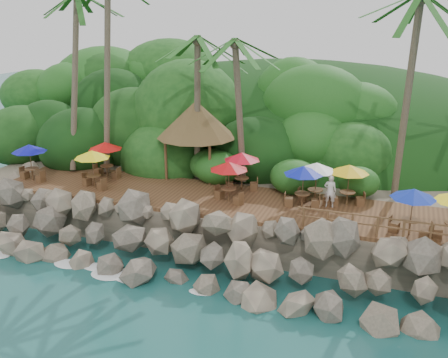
% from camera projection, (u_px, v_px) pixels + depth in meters
% --- Properties ---
extents(ground, '(140.00, 140.00, 0.00)m').
position_uv_depth(ground, '(178.00, 291.00, 22.51)').
color(ground, '#19514F').
rests_on(ground, ground).
extents(land_base, '(32.00, 25.20, 2.10)m').
position_uv_depth(land_base, '(271.00, 169.00, 36.48)').
color(land_base, gray).
rests_on(land_base, ground).
extents(jungle_hill, '(44.80, 28.00, 15.40)m').
position_uv_depth(jungle_hill, '(293.00, 157.00, 43.51)').
color(jungle_hill, '#143811').
rests_on(jungle_hill, ground).
extents(seawall, '(29.00, 4.00, 2.30)m').
position_uv_depth(seawall, '(195.00, 249.00, 23.94)').
color(seawall, gray).
rests_on(seawall, ground).
extents(terrace, '(26.00, 5.00, 0.20)m').
position_uv_depth(terrace, '(224.00, 200.00, 27.18)').
color(terrace, brown).
rests_on(terrace, land_base).
extents(jungle_foliage, '(44.00, 16.00, 12.00)m').
position_uv_depth(jungle_foliage, '(267.00, 187.00, 35.91)').
color(jungle_foliage, '#143811').
rests_on(jungle_foliage, ground).
extents(foam_line, '(25.20, 0.80, 0.06)m').
position_uv_depth(foam_line, '(181.00, 287.00, 22.77)').
color(foam_line, white).
rests_on(foam_line, ground).
extents(palms, '(29.75, 6.76, 12.73)m').
position_uv_depth(palms, '(241.00, 6.00, 26.51)').
color(palms, brown).
rests_on(palms, ground).
extents(palapa, '(4.77, 4.77, 4.60)m').
position_uv_depth(palapa, '(196.00, 119.00, 29.98)').
color(palapa, brown).
rests_on(palapa, ground).
extents(dining_clusters, '(25.05, 5.23, 2.19)m').
position_uv_depth(dining_clusters, '(241.00, 168.00, 26.28)').
color(dining_clusters, brown).
rests_on(dining_clusters, terrace).
extents(railing, '(8.30, 0.10, 1.00)m').
position_uv_depth(railing, '(391.00, 226.00, 22.08)').
color(railing, brown).
rests_on(railing, terrace).
extents(waiter, '(0.68, 0.49, 1.73)m').
position_uv_depth(waiter, '(330.00, 191.00, 25.70)').
color(waiter, white).
rests_on(waiter, terrace).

